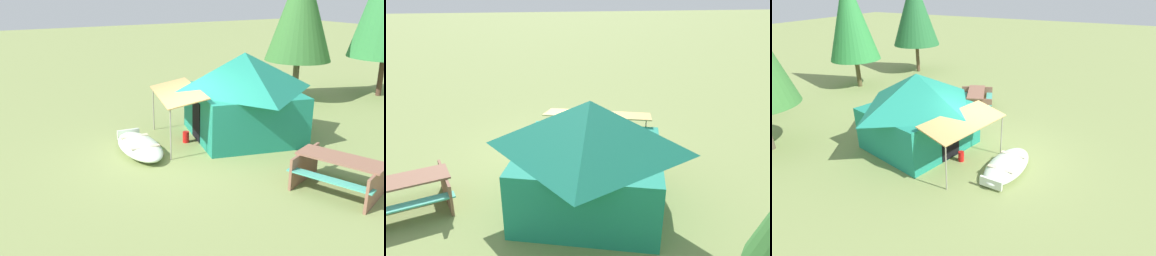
{
  "view_description": "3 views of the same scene",
  "coord_description": "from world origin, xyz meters",
  "views": [
    {
      "loc": [
        9.34,
        -4.7,
        4.29
      ],
      "look_at": [
        -0.01,
        0.5,
        0.72
      ],
      "focal_mm": 39.39,
      "sensor_mm": 36.0,
      "label": 1
    },
    {
      "loc": [
        0.55,
        9.87,
        5.02
      ],
      "look_at": [
        -0.42,
        0.9,
        1.26
      ],
      "focal_mm": 35.89,
      "sensor_mm": 36.0,
      "label": 2
    },
    {
      "loc": [
        -8.38,
        -3.15,
        5.15
      ],
      "look_at": [
        -0.29,
        0.92,
        0.89
      ],
      "focal_mm": 29.13,
      "sensor_mm": 36.0,
      "label": 3
    }
  ],
  "objects": [
    {
      "name": "ground_plane",
      "position": [
        0.0,
        0.0,
        0.0
      ],
      "size": [
        80.0,
        80.0,
        0.0
      ],
      "primitive_type": "plane",
      "color": "#819051"
    },
    {
      "name": "beached_rowboat",
      "position": [
        -0.73,
        -0.73,
        0.19
      ],
      "size": [
        2.41,
        1.2,
        0.36
      ],
      "color": "silver",
      "rests_on": "ground_plane"
    },
    {
      "name": "picnic_table",
      "position": [
        3.53,
        2.24,
        0.49
      ],
      "size": [
        2.23,
        1.99,
        0.79
      ],
      "color": "#8C5E49",
      "rests_on": "ground_plane"
    },
    {
      "name": "pine_tree_back_right",
      "position": [
        -3.02,
        6.89,
        3.54
      ],
      "size": [
        2.53,
        2.53,
        5.5
      ],
      "color": "brown",
      "rests_on": "ground_plane"
    },
    {
      "name": "cooler_box",
      "position": [
        -0.34,
        1.46,
        0.2
      ],
      "size": [
        0.51,
        0.4,
        0.4
      ],
      "primitive_type": "cube",
      "rotation": [
        0.0,
        0.0,
        0.13
      ],
      "color": "#238F67",
      "rests_on": "ground_plane"
    },
    {
      "name": "canvas_cabin_tent",
      "position": [
        -0.49,
        2.51,
        1.31
      ],
      "size": [
        3.95,
        4.74,
        2.53
      ],
      "color": "#1F856D",
      "rests_on": "ground_plane"
    },
    {
      "name": "fuel_can",
      "position": [
        -0.83,
        0.75,
        0.16
      ],
      "size": [
        0.22,
        0.22,
        0.32
      ],
      "primitive_type": "cylinder",
      "rotation": [
        0.0,
        0.0,
        1.39
      ],
      "color": "red",
      "rests_on": "ground_plane"
    }
  ]
}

